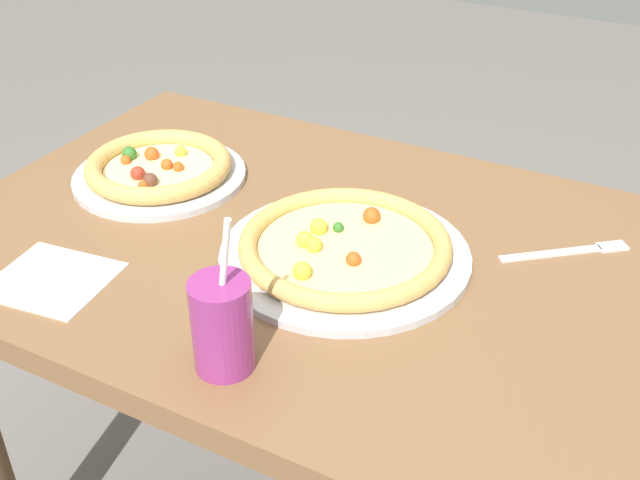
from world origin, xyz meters
TOP-DOWN VIEW (x-y plane):
  - dining_table at (0.00, 0.00)m, footprint 1.11×0.78m
  - pizza_near at (0.09, -0.02)m, footprint 0.37×0.37m
  - pizza_far at (-0.31, 0.05)m, footprint 0.30×0.30m
  - drink_cup_colored at (0.06, -0.29)m, footprint 0.07×0.07m
  - paper_napkin at (-0.25, -0.26)m, footprint 0.18×0.16m
  - fork at (0.38, 0.15)m, footprint 0.17×0.14m

SIDE VIEW (x-z plane):
  - dining_table at x=0.00m, z-range 0.25..1.00m
  - paper_napkin at x=-0.25m, z-range 0.75..0.75m
  - fork at x=0.38m, z-range 0.75..0.75m
  - pizza_near at x=0.09m, z-range 0.75..0.79m
  - pizza_far at x=-0.31m, z-range 0.75..0.79m
  - drink_cup_colored at x=0.06m, z-range 0.70..0.92m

